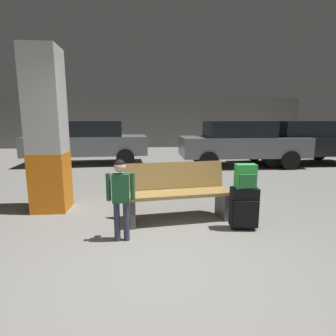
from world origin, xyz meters
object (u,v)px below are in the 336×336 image
(child, at_px, (121,192))
(parked_car_side, at_px, (300,141))
(bench, at_px, (177,192))
(parked_car_near, at_px, (241,142))
(parked_car_far, at_px, (89,141))
(structural_pillar, at_px, (47,132))
(suitcase, at_px, (244,207))
(backpack_bright, at_px, (246,176))

(child, bearing_deg, parked_car_side, 44.40)
(bench, distance_m, parked_car_near, 5.52)
(parked_car_side, bearing_deg, bench, -135.00)
(parked_car_far, bearing_deg, structural_pillar, -86.32)
(bench, xyz_separation_m, suitcase, (0.90, -0.47, -0.12))
(structural_pillar, bearing_deg, suitcase, -20.74)
(structural_pillar, relative_size, backpack_bright, 7.97)
(suitcase, xyz_separation_m, backpack_bright, (0.00, -0.00, 0.45))
(child, height_order, parked_car_side, parked_car_side)
(bench, bearing_deg, structural_pillar, 162.36)
(child, xyz_separation_m, parked_car_side, (5.85, 5.73, 0.15))
(structural_pillar, height_order, backpack_bright, structural_pillar)
(backpack_bright, distance_m, parked_car_far, 7.03)
(structural_pillar, relative_size, parked_car_side, 0.66)
(parked_car_near, xyz_separation_m, parked_car_side, (2.29, 0.27, 0.00))
(parked_car_far, relative_size, parked_car_side, 1.02)
(child, bearing_deg, bench, 40.36)
(parked_car_far, xyz_separation_m, parked_car_near, (5.19, -0.94, 0.00))
(structural_pillar, bearing_deg, backpack_bright, -20.75)
(parked_car_near, bearing_deg, parked_car_side, 6.65)
(bench, bearing_deg, parked_car_side, 45.00)
(suitcase, bearing_deg, structural_pillar, 159.26)
(parked_car_side, bearing_deg, suitcase, -126.93)
(structural_pillar, height_order, parked_car_far, structural_pillar)
(parked_car_far, distance_m, parked_car_near, 5.28)
(suitcase, relative_size, parked_car_far, 0.14)
(bench, bearing_deg, parked_car_near, 60.04)
(parked_car_far, relative_size, parked_car_near, 1.02)
(suitcase, distance_m, parked_car_side, 6.91)
(child, distance_m, parked_car_near, 6.52)
(bench, relative_size, backpack_bright, 4.86)
(structural_pillar, xyz_separation_m, bench, (2.12, -0.67, -0.90))
(backpack_bright, bearing_deg, structural_pillar, 159.25)
(bench, relative_size, parked_car_side, 0.40)
(bench, bearing_deg, parked_car_far, 113.13)
(child, height_order, parked_car_near, parked_car_near)
(suitcase, relative_size, backpack_bright, 1.78)
(backpack_bright, distance_m, child, 1.73)
(suitcase, height_order, child, child)
(suitcase, xyz_separation_m, parked_car_far, (-3.34, 6.18, 0.48))
(bench, xyz_separation_m, parked_car_side, (5.04, 5.04, 0.36))
(child, bearing_deg, suitcase, 7.35)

